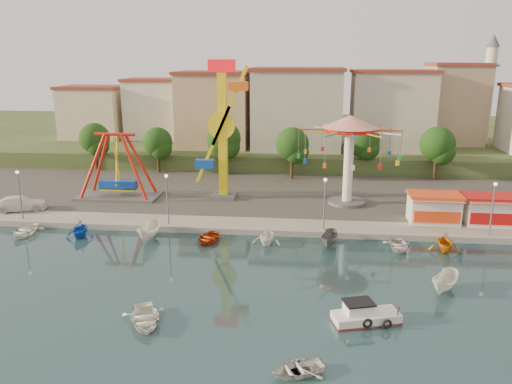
# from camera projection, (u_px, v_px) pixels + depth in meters

# --- Properties ---
(ground) EXTENTS (200.00, 200.00, 0.00)m
(ground) POSITION_uv_depth(u_px,v_px,m) (224.00, 288.00, 38.69)
(ground) COLOR #122A32
(ground) RESTS_ON ground
(quay_deck) EXTENTS (200.00, 100.00, 0.60)m
(quay_deck) POSITION_uv_depth(u_px,v_px,m) (276.00, 147.00, 98.12)
(quay_deck) COLOR #9E998E
(quay_deck) RESTS_ON ground
(asphalt_pad) EXTENTS (90.00, 28.00, 0.01)m
(asphalt_pad) POSITION_uv_depth(u_px,v_px,m) (261.00, 185.00, 67.33)
(asphalt_pad) COLOR #4C4944
(asphalt_pad) RESTS_ON quay_deck
(hill_terrace) EXTENTS (200.00, 60.00, 3.00)m
(hill_terrace) POSITION_uv_depth(u_px,v_px,m) (278.00, 137.00, 102.61)
(hill_terrace) COLOR #384C26
(hill_terrace) RESTS_ON ground
(pirate_ship_ride) EXTENTS (10.00, 5.00, 8.00)m
(pirate_ship_ride) POSITION_uv_depth(u_px,v_px,m) (117.00, 167.00, 60.75)
(pirate_ship_ride) COLOR #59595E
(pirate_ship_ride) RESTS_ON quay_deck
(kamikaze_tower) EXTENTS (4.85, 3.10, 16.50)m
(kamikaze_tower) POSITION_uv_depth(u_px,v_px,m) (224.00, 134.00, 59.07)
(kamikaze_tower) COLOR #59595E
(kamikaze_tower) RESTS_ON quay_deck
(wave_swinger) EXTENTS (11.60, 11.60, 10.40)m
(wave_swinger) POSITION_uv_depth(u_px,v_px,m) (350.00, 140.00, 56.96)
(wave_swinger) COLOR #59595E
(wave_swinger) RESTS_ON quay_deck
(booth_left) EXTENTS (5.40, 3.78, 3.08)m
(booth_left) POSITION_uv_depth(u_px,v_px,m) (434.00, 208.00, 51.96)
(booth_left) COLOR white
(booth_left) RESTS_ON quay_deck
(booth_mid) EXTENTS (5.40, 3.78, 3.08)m
(booth_mid) POSITION_uv_depth(u_px,v_px,m) (489.00, 209.00, 51.40)
(booth_mid) COLOR white
(booth_mid) RESTS_ON quay_deck
(lamp_post_0) EXTENTS (0.14, 0.14, 5.00)m
(lamp_post_0) POSITION_uv_depth(u_px,v_px,m) (20.00, 196.00, 52.80)
(lamp_post_0) COLOR #59595E
(lamp_post_0) RESTS_ON quay_deck
(lamp_post_1) EXTENTS (0.14, 0.14, 5.00)m
(lamp_post_1) POSITION_uv_depth(u_px,v_px,m) (167.00, 201.00, 51.17)
(lamp_post_1) COLOR #59595E
(lamp_post_1) RESTS_ON quay_deck
(lamp_post_2) EXTENTS (0.14, 0.14, 5.00)m
(lamp_post_2) POSITION_uv_depth(u_px,v_px,m) (324.00, 205.00, 49.54)
(lamp_post_2) COLOR #59595E
(lamp_post_2) RESTS_ON quay_deck
(lamp_post_3) EXTENTS (0.14, 0.14, 5.00)m
(lamp_post_3) POSITION_uv_depth(u_px,v_px,m) (492.00, 210.00, 47.91)
(lamp_post_3) COLOR #59595E
(lamp_post_3) RESTS_ON quay_deck
(tree_0) EXTENTS (4.60, 4.60, 7.19)m
(tree_0) POSITION_uv_depth(u_px,v_px,m) (94.00, 138.00, 75.40)
(tree_0) COLOR #382314
(tree_0) RESTS_ON quay_deck
(tree_1) EXTENTS (4.35, 4.35, 6.80)m
(tree_1) POSITION_uv_depth(u_px,v_px,m) (157.00, 142.00, 73.75)
(tree_1) COLOR #382314
(tree_1) RESTS_ON quay_deck
(tree_2) EXTENTS (5.02, 5.02, 7.85)m
(tree_2) POSITION_uv_depth(u_px,v_px,m) (224.00, 139.00, 72.13)
(tree_2) COLOR #382314
(tree_2) RESTS_ON quay_deck
(tree_3) EXTENTS (4.68, 4.68, 7.32)m
(tree_3) POSITION_uv_depth(u_px,v_px,m) (292.00, 144.00, 69.81)
(tree_3) COLOR #382314
(tree_3) RESTS_ON quay_deck
(tree_4) EXTENTS (4.86, 4.86, 7.60)m
(tree_4) POSITION_uv_depth(u_px,v_px,m) (363.00, 141.00, 71.61)
(tree_4) COLOR #382314
(tree_4) RESTS_ON quay_deck
(tree_5) EXTENTS (4.83, 4.83, 7.54)m
(tree_5) POSITION_uv_depth(u_px,v_px,m) (437.00, 144.00, 68.86)
(tree_5) COLOR #382314
(tree_5) RESTS_ON quay_deck
(building_0) EXTENTS (9.26, 9.53, 11.87)m
(building_0) POSITION_uv_depth(u_px,v_px,m) (73.00, 109.00, 83.98)
(building_0) COLOR beige
(building_0) RESTS_ON hill_terrace
(building_1) EXTENTS (12.33, 9.01, 8.63)m
(building_1) POSITION_uv_depth(u_px,v_px,m) (153.00, 116.00, 88.28)
(building_1) COLOR silver
(building_1) RESTS_ON hill_terrace
(building_2) EXTENTS (11.95, 9.28, 11.23)m
(building_2) POSITION_uv_depth(u_px,v_px,m) (226.00, 109.00, 87.15)
(building_2) COLOR tan
(building_2) RESTS_ON hill_terrace
(building_3) EXTENTS (12.59, 10.50, 9.20)m
(building_3) POSITION_uv_depth(u_px,v_px,m) (305.00, 118.00, 82.98)
(building_3) COLOR beige
(building_3) RESTS_ON hill_terrace
(building_4) EXTENTS (10.75, 9.23, 9.24)m
(building_4) POSITION_uv_depth(u_px,v_px,m) (385.00, 116.00, 84.86)
(building_4) COLOR beige
(building_4) RESTS_ON hill_terrace
(building_5) EXTENTS (12.77, 10.96, 11.21)m
(building_5) POSITION_uv_depth(u_px,v_px,m) (470.00, 112.00, 81.45)
(building_5) COLOR tan
(building_5) RESTS_ON hill_terrace
(minaret) EXTENTS (2.80, 2.80, 18.00)m
(minaret) POSITION_uv_depth(u_px,v_px,m) (488.00, 87.00, 83.57)
(minaret) COLOR silver
(minaret) RESTS_ON hill_terrace
(cabin_motorboat) EXTENTS (4.79, 2.93, 1.58)m
(cabin_motorboat) POSITION_uv_depth(u_px,v_px,m) (364.00, 316.00, 33.64)
(cabin_motorboat) COLOR white
(cabin_motorboat) RESTS_ON ground
(rowboat_a) EXTENTS (4.24, 4.87, 0.84)m
(rowboat_a) POSITION_uv_depth(u_px,v_px,m) (145.00, 318.00, 33.41)
(rowboat_a) COLOR white
(rowboat_a) RESTS_ON ground
(rowboat_b) EXTENTS (3.85, 3.41, 0.66)m
(rowboat_b) POSITION_uv_depth(u_px,v_px,m) (297.00, 369.00, 28.13)
(rowboat_b) COLOR silver
(rowboat_b) RESTS_ON ground
(skiff) EXTENTS (3.28, 4.01, 1.48)m
(skiff) POSITION_uv_depth(u_px,v_px,m) (445.00, 282.00, 37.95)
(skiff) COLOR white
(skiff) RESTS_ON ground
(van) EXTENTS (6.10, 4.14, 1.64)m
(van) POSITION_uv_depth(u_px,v_px,m) (20.00, 203.00, 56.12)
(van) COLOR white
(van) RESTS_ON quay_deck
(moored_boat_0) EXTENTS (3.21, 4.29, 0.85)m
(moored_boat_0) POSITION_uv_depth(u_px,v_px,m) (24.00, 231.00, 50.23)
(moored_boat_0) COLOR white
(moored_boat_0) RESTS_ON ground
(moored_boat_1) EXTENTS (3.12, 3.50, 1.68)m
(moored_boat_1) POSITION_uv_depth(u_px,v_px,m) (80.00, 229.00, 49.52)
(moored_boat_1) COLOR blue
(moored_boat_1) RESTS_ON ground
(moored_boat_2) EXTENTS (1.76, 4.32, 1.65)m
(moored_boat_2) POSITION_uv_depth(u_px,v_px,m) (149.00, 232.00, 48.80)
(moored_boat_2) COLOR silver
(moored_boat_2) RESTS_ON ground
(moored_boat_3) EXTENTS (3.29, 4.12, 0.76)m
(moored_boat_3) POSITION_uv_depth(u_px,v_px,m) (208.00, 238.00, 48.32)
(moored_boat_3) COLOR #B4370E
(moored_boat_3) RESTS_ON ground
(moored_boat_4) EXTENTS (3.24, 3.61, 1.70)m
(moored_boat_4) POSITION_uv_depth(u_px,v_px,m) (267.00, 236.00, 47.61)
(moored_boat_4) COLOR white
(moored_boat_4) RESTS_ON ground
(moored_boat_5) EXTENTS (2.03, 3.82, 1.40)m
(moored_boat_5) POSITION_uv_depth(u_px,v_px,m) (330.00, 239.00, 47.04)
(moored_boat_5) COLOR #5B5B60
(moored_boat_5) RESTS_ON ground
(moored_boat_6) EXTENTS (2.64, 3.64, 0.74)m
(moored_boat_6) POSITION_uv_depth(u_px,v_px,m) (398.00, 245.00, 46.48)
(moored_boat_6) COLOR silver
(moored_boat_6) RESTS_ON ground
(moored_boat_7) EXTENTS (3.20, 3.60, 1.75)m
(moored_boat_7) POSITION_uv_depth(u_px,v_px,m) (445.00, 242.00, 45.92)
(moored_boat_7) COLOR orange
(moored_boat_7) RESTS_ON ground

